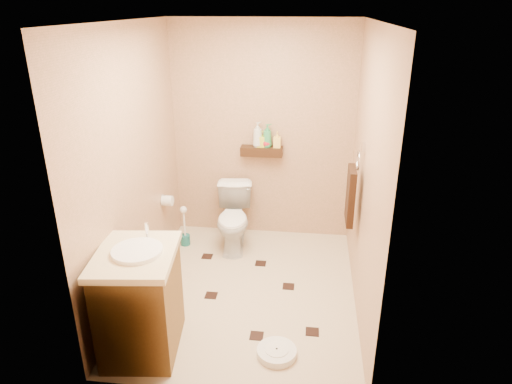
# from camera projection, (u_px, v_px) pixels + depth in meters

# --- Properties ---
(ground) EXTENTS (2.50, 2.50, 0.00)m
(ground) POSITION_uv_depth(u_px,v_px,m) (247.00, 291.00, 4.33)
(ground) COLOR #C5B490
(ground) RESTS_ON ground
(wall_back) EXTENTS (2.00, 0.04, 2.40)m
(wall_back) POSITION_uv_depth(u_px,v_px,m) (263.00, 133.00, 5.01)
(wall_back) COLOR tan
(wall_back) RESTS_ON ground
(wall_front) EXTENTS (2.00, 0.04, 2.40)m
(wall_front) POSITION_uv_depth(u_px,v_px,m) (217.00, 242.00, 2.72)
(wall_front) COLOR tan
(wall_front) RESTS_ON ground
(wall_left) EXTENTS (0.04, 2.50, 2.40)m
(wall_left) POSITION_uv_depth(u_px,v_px,m) (133.00, 167.00, 3.98)
(wall_left) COLOR tan
(wall_left) RESTS_ON ground
(wall_right) EXTENTS (0.04, 2.50, 2.40)m
(wall_right) POSITION_uv_depth(u_px,v_px,m) (366.00, 177.00, 3.75)
(wall_right) COLOR tan
(wall_right) RESTS_ON ground
(ceiling) EXTENTS (2.00, 2.50, 0.02)m
(ceiling) POSITION_uv_depth(u_px,v_px,m) (245.00, 21.00, 3.41)
(ceiling) COLOR white
(ceiling) RESTS_ON wall_back
(wall_shelf) EXTENTS (0.46, 0.14, 0.10)m
(wall_shelf) POSITION_uv_depth(u_px,v_px,m) (262.00, 151.00, 5.01)
(wall_shelf) COLOR #31190D
(wall_shelf) RESTS_ON wall_back
(floor_accents) EXTENTS (1.25, 1.31, 0.01)m
(floor_accents) POSITION_uv_depth(u_px,v_px,m) (254.00, 292.00, 4.30)
(floor_accents) COLOR black
(floor_accents) RESTS_ON ground
(toilet) EXTENTS (0.46, 0.71, 0.69)m
(toilet) POSITION_uv_depth(u_px,v_px,m) (234.00, 219.00, 4.99)
(toilet) COLOR white
(toilet) RESTS_ON ground
(vanity) EXTENTS (0.65, 0.76, 0.98)m
(vanity) POSITION_uv_depth(u_px,v_px,m) (140.00, 300.00, 3.46)
(vanity) COLOR brown
(vanity) RESTS_ON ground
(bathroom_scale) EXTENTS (0.36, 0.36, 0.06)m
(bathroom_scale) POSITION_uv_depth(u_px,v_px,m) (277.00, 352.00, 3.52)
(bathroom_scale) COLOR white
(bathroom_scale) RESTS_ON ground
(toilet_brush) EXTENTS (0.11, 0.11, 0.47)m
(toilet_brush) POSITION_uv_depth(u_px,v_px,m) (185.00, 231.00, 5.09)
(toilet_brush) COLOR #186160
(toilet_brush) RESTS_ON ground
(towel_ring) EXTENTS (0.12, 0.30, 0.76)m
(towel_ring) POSITION_uv_depth(u_px,v_px,m) (351.00, 193.00, 4.09)
(towel_ring) COLOR silver
(towel_ring) RESTS_ON wall_right
(toilet_paper) EXTENTS (0.12, 0.11, 0.12)m
(toilet_paper) POSITION_uv_depth(u_px,v_px,m) (167.00, 201.00, 4.80)
(toilet_paper) COLOR white
(toilet_paper) RESTS_ON wall_left
(bottle_a) EXTENTS (0.15, 0.15, 0.27)m
(bottle_a) POSITION_uv_depth(u_px,v_px,m) (258.00, 135.00, 4.94)
(bottle_a) COLOR beige
(bottle_a) RESTS_ON wall_shelf
(bottle_b) EXTENTS (0.09, 0.09, 0.18)m
(bottle_b) POSITION_uv_depth(u_px,v_px,m) (261.00, 139.00, 4.96)
(bottle_b) COLOR yellow
(bottle_b) RESTS_ON wall_shelf
(bottle_c) EXTENTS (0.11, 0.11, 0.13)m
(bottle_c) POSITION_uv_depth(u_px,v_px,m) (267.00, 141.00, 4.96)
(bottle_c) COLOR red
(bottle_c) RESTS_ON wall_shelf
(bottle_d) EXTENTS (0.13, 0.13, 0.26)m
(bottle_d) POSITION_uv_depth(u_px,v_px,m) (267.00, 136.00, 4.93)
(bottle_d) COLOR #2F8E52
(bottle_d) RESTS_ON wall_shelf
(bottle_e) EXTENTS (0.08, 0.08, 0.17)m
(bottle_e) POSITION_uv_depth(u_px,v_px,m) (277.00, 140.00, 4.94)
(bottle_e) COLOR #F9CF53
(bottle_e) RESTS_ON wall_shelf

